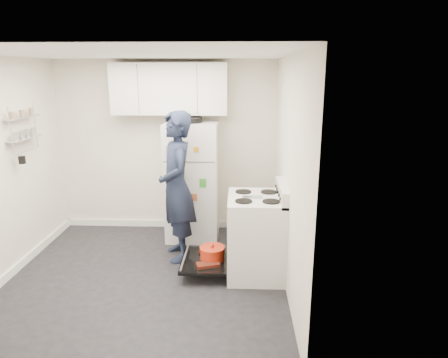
{
  "coord_description": "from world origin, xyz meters",
  "views": [
    {
      "loc": [
        1.07,
        -4.19,
        2.32
      ],
      "look_at": [
        0.89,
        0.55,
        1.05
      ],
      "focal_mm": 32.0,
      "sensor_mm": 36.0,
      "label": 1
    }
  ],
  "objects_px": {
    "refrigerator": "(193,181)",
    "person": "(177,187)",
    "electric_range": "(255,236)",
    "open_oven_door": "(208,257)"
  },
  "relations": [
    {
      "from": "open_oven_door",
      "to": "person",
      "type": "bearing_deg",
      "value": 136.6
    },
    {
      "from": "open_oven_door",
      "to": "person",
      "type": "height_order",
      "value": "person"
    },
    {
      "from": "electric_range",
      "to": "refrigerator",
      "type": "xyz_separation_m",
      "value": [
        -0.85,
        1.1,
        0.37
      ]
    },
    {
      "from": "electric_range",
      "to": "person",
      "type": "xyz_separation_m",
      "value": [
        -0.96,
        0.4,
        0.47
      ]
    },
    {
      "from": "open_oven_door",
      "to": "refrigerator",
      "type": "relative_size",
      "value": 0.41
    },
    {
      "from": "open_oven_door",
      "to": "refrigerator",
      "type": "height_order",
      "value": "refrigerator"
    },
    {
      "from": "refrigerator",
      "to": "person",
      "type": "relative_size",
      "value": 0.92
    },
    {
      "from": "refrigerator",
      "to": "person",
      "type": "bearing_deg",
      "value": -99.18
    },
    {
      "from": "open_oven_door",
      "to": "person",
      "type": "distance_m",
      "value": 0.94
    },
    {
      "from": "electric_range",
      "to": "person",
      "type": "bearing_deg",
      "value": 157.56
    }
  ]
}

